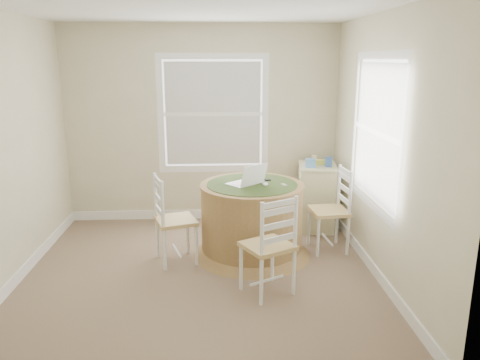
{
  "coord_description": "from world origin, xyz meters",
  "views": [
    {
      "loc": [
        0.19,
        -4.41,
        2.15
      ],
      "look_at": [
        0.44,
        0.45,
        0.89
      ],
      "focal_mm": 35.0,
      "sensor_mm": 36.0,
      "label": 1
    }
  ],
  "objects": [
    {
      "name": "phone",
      "position": [
        0.92,
        0.48,
        0.82
      ],
      "size": [
        0.07,
        0.1,
        0.02
      ],
      "primitive_type": "cube",
      "rotation": [
        0.0,
        0.0,
        0.27
      ],
      "color": "#B7BABF",
      "rests_on": "round_table"
    },
    {
      "name": "cup_cream",
      "position": [
        1.46,
        1.52,
        0.89
      ],
      "size": [
        0.07,
        0.07,
        0.09
      ],
      "primitive_type": "cylinder",
      "color": "beige",
      "rests_on": "corner_chest"
    },
    {
      "name": "room",
      "position": [
        0.17,
        0.16,
        1.3
      ],
      "size": [
        3.64,
        3.64,
        2.64
      ],
      "color": "#876C56",
      "rests_on": "ground"
    },
    {
      "name": "laptop",
      "position": [
        0.52,
        0.53,
        0.85
      ],
      "size": [
        0.48,
        0.47,
        0.25
      ],
      "rotation": [
        0.0,
        0.0,
        3.85
      ],
      "color": "white",
      "rests_on": "round_table"
    },
    {
      "name": "chair_left",
      "position": [
        -0.26,
        0.37,
        0.47
      ],
      "size": [
        0.51,
        0.52,
        0.95
      ],
      "primitive_type": null,
      "rotation": [
        0.0,
        0.0,
        1.89
      ],
      "color": "white",
      "rests_on": "ground"
    },
    {
      "name": "box_yellow",
      "position": [
        1.52,
        1.38,
        0.87
      ],
      "size": [
        0.16,
        0.12,
        0.06
      ],
      "primitive_type": "cube",
      "rotation": [
        0.0,
        0.0,
        -0.13
      ],
      "color": "gold",
      "rests_on": "corner_chest"
    },
    {
      "name": "chair_right",
      "position": [
        1.46,
        0.61,
        0.47
      ],
      "size": [
        0.44,
        0.45,
        0.95
      ],
      "primitive_type": null,
      "rotation": [
        0.0,
        0.0,
        -1.48
      ],
      "color": "white",
      "rests_on": "ground"
    },
    {
      "name": "keys",
      "position": [
        0.76,
        0.67,
        0.83
      ],
      "size": [
        0.07,
        0.06,
        0.02
      ],
      "primitive_type": "cube",
      "rotation": [
        0.0,
        0.0,
        0.27
      ],
      "color": "black",
      "rests_on": "round_table"
    },
    {
      "name": "chair_near",
      "position": [
        0.65,
        -0.38,
        0.47
      ],
      "size": [
        0.56,
        0.55,
        0.95
      ],
      "primitive_type": null,
      "rotation": [
        0.0,
        0.0,
        3.64
      ],
      "color": "white",
      "rests_on": "ground"
    },
    {
      "name": "corner_chest",
      "position": [
        1.48,
        1.36,
        0.42
      ],
      "size": [
        0.56,
        0.69,
        0.84
      ],
      "rotation": [
        0.0,
        0.0,
        -0.13
      ],
      "color": "beige",
      "rests_on": "ground"
    },
    {
      "name": "box_blue",
      "position": [
        1.6,
        1.24,
        0.9
      ],
      "size": [
        0.09,
        0.09,
        0.12
      ],
      "primitive_type": "cube",
      "rotation": [
        0.0,
        0.0,
        -0.13
      ],
      "color": "#325697",
      "rests_on": "corner_chest"
    },
    {
      "name": "mouse",
      "position": [
        0.72,
        0.49,
        0.83
      ],
      "size": [
        0.09,
        0.12,
        0.04
      ],
      "primitive_type": "ellipsoid",
      "rotation": [
        0.0,
        0.0,
        0.27
      ],
      "color": "white",
      "rests_on": "round_table"
    },
    {
      "name": "tissue_box",
      "position": [
        1.35,
        1.23,
        0.89
      ],
      "size": [
        0.13,
        0.13,
        0.1
      ],
      "primitive_type": "cube",
      "rotation": [
        0.0,
        0.0,
        -0.13
      ],
      "color": "#5589C2",
      "rests_on": "corner_chest"
    },
    {
      "name": "round_table",
      "position": [
        0.57,
        0.53,
        0.45
      ],
      "size": [
        1.32,
        1.32,
        0.82
      ],
      "rotation": [
        0.0,
        0.0,
        0.27
      ],
      "color": "brown",
      "rests_on": "ground"
    }
  ]
}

